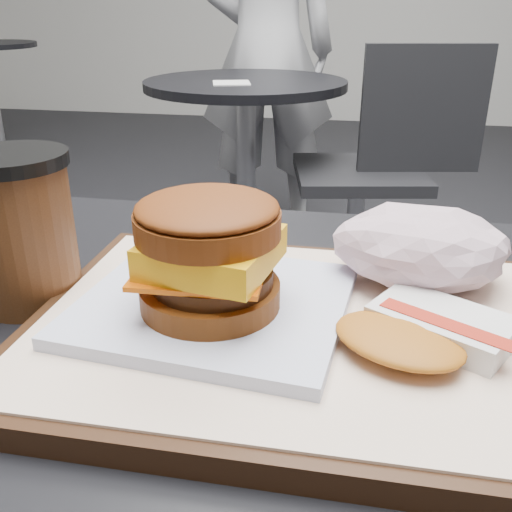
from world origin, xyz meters
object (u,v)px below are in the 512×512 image
object	(u,v)px
breakfast_sandwich	(211,266)
neighbor_chair	(380,160)
serving_tray	(292,332)
patron	(267,50)
neighbor_table	(246,138)
hash_brown	(423,331)
crumpled_wrapper	(421,247)
coffee_cup	(21,228)

from	to	relation	value
breakfast_sandwich	neighbor_chair	size ratio (longest dim) A/B	0.23
serving_tray	patron	bearing A→B (deg)	100.01
neighbor_table	breakfast_sandwich	bearing A→B (deg)	-79.34
breakfast_sandwich	serving_tray	bearing A→B (deg)	3.52
hash_brown	crumpled_wrapper	xyz separation A→B (m)	(0.00, 0.10, 0.02)
serving_tray	coffee_cup	distance (m)	0.23
serving_tray	crumpled_wrapper	distance (m)	0.13
serving_tray	hash_brown	distance (m)	0.09
hash_brown	coffee_cup	size ratio (longest dim) A/B	1.08
serving_tray	breakfast_sandwich	size ratio (longest dim) A/B	1.84
neighbor_table	patron	world-z (taller)	patron
neighbor_table	neighbor_chair	bearing A→B (deg)	-8.94
patron	crumpled_wrapper	bearing A→B (deg)	92.85
serving_tray	patron	xyz separation A→B (m)	(-0.38, 2.18, 0.03)
crumpled_wrapper	patron	world-z (taller)	patron
hash_brown	coffee_cup	xyz separation A→B (m)	(-0.31, 0.04, 0.03)
neighbor_table	neighbor_chair	distance (m)	0.48
crumpled_wrapper	neighbor_chair	world-z (taller)	neighbor_chair
patron	coffee_cup	bearing A→B (deg)	84.37
coffee_cup	crumpled_wrapper	bearing A→B (deg)	9.49
coffee_cup	serving_tray	bearing A→B (deg)	-6.99
patron	serving_tray	bearing A→B (deg)	90.07
coffee_cup	neighbor_table	distance (m)	1.64
serving_tray	neighbor_chair	xyz separation A→B (m)	(0.11, 1.56, -0.27)
patron	breakfast_sandwich	bearing A→B (deg)	88.56
patron	neighbor_chair	bearing A→B (deg)	118.60
neighbor_table	hash_brown	bearing A→B (deg)	-74.59
hash_brown	serving_tray	bearing A→B (deg)	169.52
hash_brown	neighbor_table	size ratio (longest dim) A/B	0.18
breakfast_sandwich	neighbor_table	world-z (taller)	breakfast_sandwich
breakfast_sandwich	hash_brown	size ratio (longest dim) A/B	1.53
serving_tray	coffee_cup	world-z (taller)	coffee_cup
serving_tray	neighbor_table	world-z (taller)	serving_tray
hash_brown	neighbor_chair	distance (m)	1.61
breakfast_sandwich	crumpled_wrapper	world-z (taller)	breakfast_sandwich
coffee_cup	breakfast_sandwich	bearing A→B (deg)	-10.66
crumpled_wrapper	breakfast_sandwich	bearing A→B (deg)	-151.01
breakfast_sandwich	patron	world-z (taller)	patron
neighbor_chair	breakfast_sandwich	bearing A→B (deg)	-96.02
serving_tray	crumpled_wrapper	xyz separation A→B (m)	(0.09, 0.08, 0.04)
breakfast_sandwich	neighbor_chair	xyz separation A→B (m)	(0.17, 1.57, -0.32)
crumpled_wrapper	coffee_cup	xyz separation A→B (m)	(-0.31, -0.05, 0.01)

